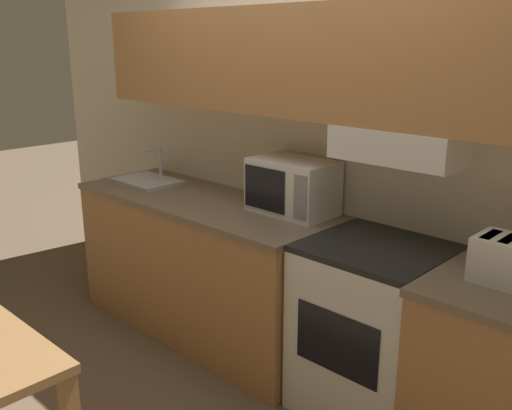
% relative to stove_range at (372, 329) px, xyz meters
% --- Properties ---
extents(ground_plane, '(16.00, 16.00, 0.00)m').
position_rel_stove_range_xyz_m(ground_plane, '(-0.60, 0.31, -0.45)').
color(ground_plane, brown).
extents(wall_back, '(5.52, 0.38, 2.55)m').
position_rel_stove_range_xyz_m(wall_back, '(-0.59, 0.25, 1.03)').
color(wall_back, silver).
rests_on(wall_back, ground_plane).
extents(lower_counter_main, '(1.84, 0.68, 0.90)m').
position_rel_stove_range_xyz_m(lower_counter_main, '(-1.25, -0.02, 0.00)').
color(lower_counter_main, '#B27A47').
rests_on(lower_counter_main, ground_plane).
extents(lower_counter_right_stub, '(0.64, 0.68, 0.90)m').
position_rel_stove_range_xyz_m(lower_counter_right_stub, '(0.65, -0.02, 0.00)').
color(lower_counter_right_stub, '#B27A47').
rests_on(lower_counter_right_stub, ground_plane).
extents(stove_range, '(0.65, 0.62, 0.90)m').
position_rel_stove_range_xyz_m(stove_range, '(0.00, 0.00, 0.00)').
color(stove_range, white).
rests_on(stove_range, ground_plane).
extents(microwave, '(0.48, 0.31, 0.31)m').
position_rel_stove_range_xyz_m(microwave, '(-0.65, 0.14, 0.60)').
color(microwave, white).
rests_on(microwave, lower_counter_main).
extents(sink_basin, '(0.45, 0.32, 0.23)m').
position_rel_stove_range_xyz_m(sink_basin, '(-1.84, -0.02, 0.47)').
color(sink_basin, '#B7BABF').
rests_on(sink_basin, lower_counter_main).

